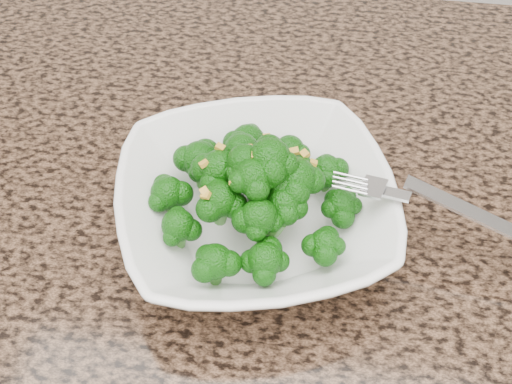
# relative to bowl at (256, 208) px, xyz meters

# --- Properties ---
(granite_counter) EXTENTS (1.64, 1.04, 0.03)m
(granite_counter) POSITION_rel_bowl_xyz_m (-0.11, -0.10, -0.04)
(granite_counter) COLOR brown
(granite_counter) RESTS_ON cabinet
(bowl) EXTENTS (0.30, 0.30, 0.06)m
(bowl) POSITION_rel_bowl_xyz_m (0.00, 0.00, 0.00)
(bowl) COLOR white
(bowl) RESTS_ON granite_counter
(broccoli_pile) EXTENTS (0.21, 0.21, 0.06)m
(broccoli_pile) POSITION_rel_bowl_xyz_m (0.00, 0.00, 0.06)
(broccoli_pile) COLOR #105309
(broccoli_pile) RESTS_ON bowl
(garlic_topping) EXTENTS (0.13, 0.13, 0.01)m
(garlic_topping) POSITION_rel_bowl_xyz_m (0.00, 0.00, 0.10)
(garlic_topping) COLOR gold
(garlic_topping) RESTS_ON broccoli_pile
(fork) EXTENTS (0.19, 0.08, 0.01)m
(fork) POSITION_rel_bowl_xyz_m (0.12, -0.00, 0.04)
(fork) COLOR silver
(fork) RESTS_ON bowl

